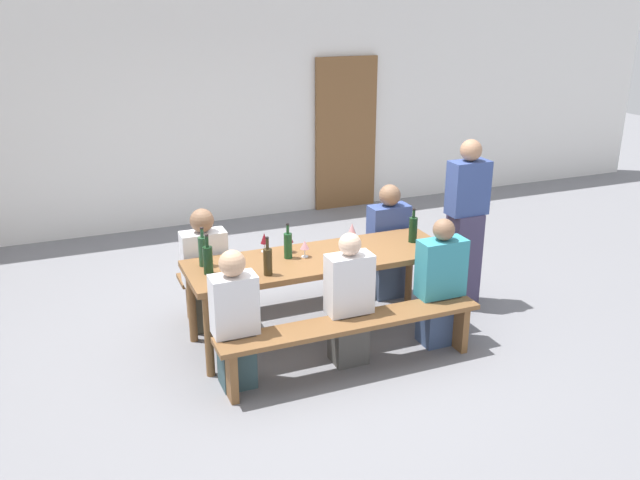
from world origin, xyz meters
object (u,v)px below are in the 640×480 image
at_px(bench_near, 352,330).
at_px(wine_glass_4, 289,237).
at_px(wine_glass_1, 230,266).
at_px(wine_glass_3, 352,229).
at_px(tasting_table, 320,265).
at_px(wine_bottle_2, 208,259).
at_px(wine_bottle_3, 413,229).
at_px(bench_far, 294,270).
at_px(seated_guest_near_0, 235,322).
at_px(seated_guest_far_0, 205,273).
at_px(wine_glass_2, 264,239).
at_px(wine_bottle_0, 288,245).
at_px(seated_guest_near_1, 349,303).
at_px(wine_bottle_1, 268,261).
at_px(wine_bottle_4, 203,251).
at_px(wine_glass_0, 305,245).
at_px(seated_guest_far_1, 388,244).
at_px(standing_host, 465,227).
at_px(seated_guest_near_2, 440,286).
at_px(wooden_door, 346,134).

relative_size(bench_near, wine_glass_4, 11.49).
relative_size(wine_glass_1, wine_glass_3, 0.99).
xyz_separation_m(tasting_table, bench_near, (0.00, -0.67, -0.31)).
relative_size(tasting_table, wine_bottle_2, 6.90).
bearing_deg(tasting_table, wine_bottle_3, 1.15).
xyz_separation_m(bench_far, seated_guest_near_0, (-0.91, -1.19, 0.18)).
bearing_deg(tasting_table, seated_guest_far_0, 149.83).
relative_size(wine_glass_2, seated_guest_far_0, 0.15).
distance_m(wine_bottle_0, seated_guest_near_1, 0.75).
height_order(wine_bottle_1, wine_bottle_4, wine_bottle_4).
relative_size(bench_far, wine_glass_3, 13.00).
distance_m(wine_bottle_4, seated_guest_near_0, 0.78).
distance_m(bench_far, wine_glass_0, 0.81).
distance_m(tasting_table, wine_bottle_2, 1.00).
bearing_deg(seated_guest_near_1, wine_bottle_3, -58.57).
bearing_deg(wine_bottle_2, tasting_table, 0.64).
height_order(wine_glass_3, seated_guest_near_1, seated_guest_near_1).
xyz_separation_m(seated_guest_far_1, standing_host, (0.58, -0.44, 0.24)).
distance_m(wine_bottle_1, wine_glass_4, 0.53).
relative_size(wine_bottle_3, wine_glass_3, 1.86).
relative_size(wine_bottle_4, wine_glass_1, 1.99).
height_order(seated_guest_near_1, seated_guest_far_0, seated_guest_far_0).
relative_size(tasting_table, wine_bottle_3, 7.29).
distance_m(wine_bottle_3, seated_guest_near_2, 0.64).
xyz_separation_m(bench_near, seated_guest_near_2, (0.89, 0.15, 0.17)).
bearing_deg(seated_guest_near_0, wine_bottle_3, -73.61).
xyz_separation_m(wine_bottle_2, seated_guest_near_1, (1.02, -0.51, -0.34)).
xyz_separation_m(tasting_table, wine_glass_4, (-0.21, 0.20, 0.21)).
bearing_deg(seated_guest_far_0, wine_bottle_2, -8.79).
bearing_deg(bench_far, wine_bottle_0, -113.90).
distance_m(bench_near, wine_bottle_2, 1.28).
relative_size(wine_bottle_3, seated_guest_far_0, 0.28).
relative_size(wine_glass_1, seated_guest_near_1, 0.15).
distance_m(wooden_door, wine_bottle_2, 4.48).
height_order(wine_bottle_0, seated_guest_near_0, seated_guest_near_0).
xyz_separation_m(wine_bottle_3, wine_glass_1, (-1.77, -0.22, -0.01)).
bearing_deg(bench_far, wine_glass_2, -136.97).
bearing_deg(seated_guest_far_0, wine_glass_3, 78.26).
bearing_deg(tasting_table, wine_bottle_4, 169.95).
relative_size(wine_bottle_1, wine_glass_4, 1.68).
bearing_deg(wooden_door, standing_host, -95.04).
distance_m(tasting_table, seated_guest_near_0, 1.06).
relative_size(bench_far, wine_bottle_4, 6.59).
distance_m(bench_far, seated_guest_far_1, 0.97).
xyz_separation_m(wooden_door, wine_glass_4, (-2.03, -3.28, -0.16)).
bearing_deg(seated_guest_near_0, wine_bottle_4, 5.20).
height_order(wine_bottle_3, wine_glass_3, wine_bottle_3).
bearing_deg(seated_guest_near_0, seated_guest_near_1, -90.00).
bearing_deg(wine_bottle_2, wine_bottle_1, -25.32).
bearing_deg(wine_glass_1, wine_glass_2, 47.95).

